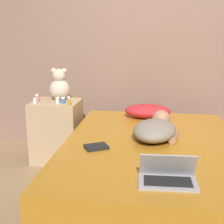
{
  "coord_description": "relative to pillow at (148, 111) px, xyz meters",
  "views": [
    {
      "loc": [
        0.01,
        -2.46,
        1.39
      ],
      "look_at": [
        -0.36,
        0.25,
        0.69
      ],
      "focal_mm": 50.0,
      "sensor_mm": 36.0,
      "label": 1
    }
  ],
  "objects": [
    {
      "name": "laptop",
      "position": [
        0.16,
        -1.47,
        -0.03
      ],
      "size": [
        0.36,
        0.21,
        0.18
      ],
      "rotation": [
        0.0,
        0.0,
        0.04
      ],
      "color": "#9E9EA3",
      "rests_on": "bed"
    },
    {
      "name": "bottle_blue",
      "position": [
        -0.88,
        -0.14,
        0.12
      ],
      "size": [
        0.05,
        0.05,
        0.06
      ],
      "color": "#3866B2",
      "rests_on": "nightstand"
    },
    {
      "name": "pillow",
      "position": [
        0.0,
        0.0,
        0.0
      ],
      "size": [
        0.48,
        0.31,
        0.14
      ],
      "color": "red",
      "rests_on": "bed"
    },
    {
      "name": "bottle_white",
      "position": [
        -1.16,
        -0.21,
        0.12
      ],
      "size": [
        0.04,
        0.04,
        0.06
      ],
      "color": "white",
      "rests_on": "nightstand"
    },
    {
      "name": "bottle_clear",
      "position": [
        -0.93,
        -0.16,
        0.12
      ],
      "size": [
        0.04,
        0.04,
        0.07
      ],
      "color": "silver",
      "rests_on": "nightstand"
    },
    {
      "name": "ground_plane",
      "position": [
        0.05,
        -0.76,
        -0.58
      ],
      "size": [
        12.0,
        12.0,
        0.0
      ],
      "primitive_type": "plane",
      "color": "#937551"
    },
    {
      "name": "book",
      "position": [
        -0.37,
        -0.97,
        -0.06
      ],
      "size": [
        0.21,
        0.19,
        0.02
      ],
      "rotation": [
        0.0,
        0.0,
        0.5
      ],
      "color": "black",
      "rests_on": "bed"
    },
    {
      "name": "nightstand",
      "position": [
        -0.99,
        -0.07,
        -0.24
      ],
      "size": [
        0.5,
        0.45,
        0.67
      ],
      "color": "tan",
      "rests_on": "ground_plane"
    },
    {
      "name": "bottle_amber",
      "position": [
        -0.78,
        -0.25,
        0.14
      ],
      "size": [
        0.04,
        0.04,
        0.1
      ],
      "color": "gold",
      "rests_on": "nightstand"
    },
    {
      "name": "teddy_bear",
      "position": [
        -0.96,
        0.02,
        0.24
      ],
      "size": [
        0.23,
        0.23,
        0.35
      ],
      "color": "beige",
      "rests_on": "nightstand"
    },
    {
      "name": "wall_back",
      "position": [
        0.05,
        0.52,
        0.72
      ],
      "size": [
        8.0,
        0.06,
        2.6
      ],
      "color": "#846656",
      "rests_on": "ground_plane"
    },
    {
      "name": "bed",
      "position": [
        0.05,
        -0.76,
        -0.33
      ],
      "size": [
        1.46,
        2.01,
        0.51
      ],
      "color": "brown",
      "rests_on": "ground_plane"
    },
    {
      "name": "person_lying",
      "position": [
        0.09,
        -0.64,
        0.01
      ],
      "size": [
        0.44,
        0.68,
        0.18
      ],
      "rotation": [
        0.0,
        0.0,
        -0.18
      ],
      "color": "gray",
      "rests_on": "bed"
    },
    {
      "name": "bottle_pink",
      "position": [
        -1.18,
        -0.1,
        0.13
      ],
      "size": [
        0.04,
        0.04,
        0.08
      ],
      "color": "pink",
      "rests_on": "nightstand"
    }
  ]
}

